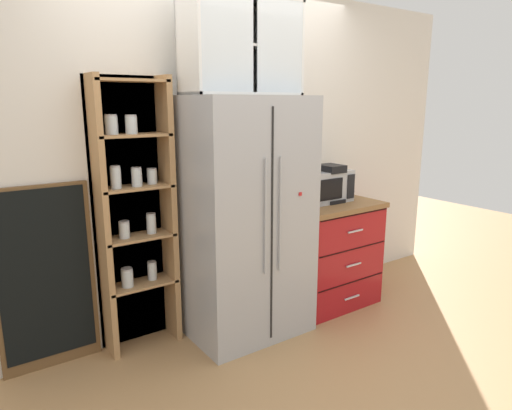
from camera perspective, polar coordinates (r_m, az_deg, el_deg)
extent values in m
plane|color=tan|center=(3.56, -1.15, -15.40)|extent=(10.72, 10.72, 0.00)
cube|color=silver|center=(3.50, -4.89, 6.06)|extent=(5.02, 0.10, 2.55)
cube|color=#ADAFB5|center=(3.26, -1.44, -1.71)|extent=(0.86, 0.65, 1.73)
cube|color=black|center=(3.00, 2.04, -3.02)|extent=(0.01, 0.01, 1.60)
cylinder|color=#ADAFB5|center=(2.94, 1.24, -1.62)|extent=(0.02, 0.02, 0.78)
cylinder|color=#ADAFB5|center=(3.01, 3.09, -1.29)|extent=(0.02, 0.02, 0.78)
cube|color=red|center=(3.10, 5.63, 1.40)|extent=(0.02, 0.01, 0.02)
cube|color=brown|center=(3.24, -15.57, -1.10)|extent=(0.54, 0.04, 1.86)
cube|color=tan|center=(3.06, -18.84, -2.14)|extent=(0.04, 0.21, 1.86)
cube|color=tan|center=(3.21, -10.98, -0.99)|extent=(0.04, 0.21, 1.86)
cube|color=tan|center=(3.28, -14.34, -9.67)|extent=(0.48, 0.21, 0.02)
cylinder|color=silver|center=(3.21, -15.99, -8.92)|extent=(0.08, 0.08, 0.12)
cylinder|color=#CCB78C|center=(3.22, -15.97, -9.21)|extent=(0.07, 0.07, 0.08)
cylinder|color=#B2B2B7|center=(3.19, -16.06, -7.82)|extent=(0.08, 0.08, 0.01)
cylinder|color=silver|center=(3.30, -13.02, -8.17)|extent=(0.06, 0.06, 0.12)
cylinder|color=white|center=(3.30, -13.00, -8.46)|extent=(0.05, 0.05, 0.08)
cylinder|color=#B2B2B7|center=(3.28, -13.08, -7.08)|extent=(0.06, 0.06, 0.01)
cube|color=tan|center=(3.17, -14.68, -3.93)|extent=(0.48, 0.21, 0.02)
cylinder|color=silver|center=(3.12, -16.34, -3.11)|extent=(0.07, 0.07, 0.10)
cylinder|color=#2D2D2D|center=(3.13, -16.32, -3.38)|extent=(0.06, 0.06, 0.07)
cylinder|color=#B2B2B7|center=(3.11, -16.41, -2.08)|extent=(0.07, 0.07, 0.01)
cylinder|color=silver|center=(3.18, -13.13, -2.36)|extent=(0.06, 0.06, 0.13)
cylinder|color=#B77A38|center=(3.19, -13.11, -2.70)|extent=(0.06, 0.06, 0.09)
cylinder|color=#B2B2B7|center=(3.17, -13.19, -1.12)|extent=(0.06, 0.06, 0.01)
cube|color=tan|center=(3.09, -15.04, 2.17)|extent=(0.48, 0.21, 0.02)
cylinder|color=silver|center=(3.02, -17.34, 3.27)|extent=(0.07, 0.07, 0.14)
cylinder|color=white|center=(3.02, -17.32, 2.89)|extent=(0.06, 0.06, 0.09)
cylinder|color=#B2B2B7|center=(3.00, -17.44, 4.67)|extent=(0.06, 0.06, 0.01)
cylinder|color=silver|center=(3.06, -14.87, 3.36)|extent=(0.07, 0.07, 0.12)
cylinder|color=#E0C67F|center=(3.06, -14.85, 3.04)|extent=(0.06, 0.06, 0.08)
cylinder|color=#B2B2B7|center=(3.05, -14.94, 4.54)|extent=(0.07, 0.07, 0.01)
cylinder|color=silver|center=(3.13, -13.04, 3.48)|extent=(0.07, 0.07, 0.10)
cylinder|color=#382316|center=(3.13, -13.03, 3.23)|extent=(0.06, 0.06, 0.06)
cylinder|color=#B2B2B7|center=(3.12, -13.09, 4.45)|extent=(0.06, 0.06, 0.01)
cube|color=tan|center=(3.04, -15.42, 8.52)|extent=(0.48, 0.21, 0.02)
cylinder|color=silver|center=(3.02, -17.85, 9.58)|extent=(0.08, 0.08, 0.11)
cylinder|color=brown|center=(3.02, -17.83, 9.25)|extent=(0.07, 0.07, 0.08)
cylinder|color=#B2B2B7|center=(3.02, -17.93, 10.76)|extent=(0.08, 0.08, 0.01)
cylinder|color=silver|center=(3.02, -15.52, 9.70)|extent=(0.08, 0.08, 0.11)
cylinder|color=beige|center=(3.02, -15.50, 9.39)|extent=(0.06, 0.06, 0.08)
cylinder|color=#B2B2B7|center=(3.02, -15.59, 10.86)|extent=(0.07, 0.07, 0.01)
cube|color=tan|center=(3.04, -15.82, 14.96)|extent=(0.48, 0.21, 0.02)
cube|color=#A8161C|center=(3.92, 8.87, -6.16)|extent=(0.75, 0.61, 0.84)
cube|color=olive|center=(3.80, 9.10, 0.14)|extent=(0.78, 0.64, 0.04)
cube|color=black|center=(3.77, 12.06, -9.54)|extent=(0.73, 0.00, 0.01)
cube|color=silver|center=(3.81, 12.07, -11.38)|extent=(0.16, 0.01, 0.01)
cube|color=black|center=(3.67, 12.27, -5.49)|extent=(0.73, 0.00, 0.01)
cube|color=silver|center=(3.71, 12.27, -7.42)|extent=(0.16, 0.01, 0.01)
cube|color=black|center=(3.59, 12.48, -1.24)|extent=(0.73, 0.00, 0.01)
cube|color=silver|center=(3.62, 12.49, -3.25)|extent=(0.16, 0.01, 0.01)
cube|color=#ADAFB5|center=(3.78, 8.35, 2.44)|extent=(0.44, 0.32, 0.26)
cube|color=black|center=(3.63, 9.42, 1.95)|extent=(0.26, 0.01, 0.17)
cube|color=black|center=(3.79, 11.92, 2.31)|extent=(0.08, 0.01, 0.20)
cube|color=black|center=(3.77, 9.33, 0.61)|extent=(0.17, 0.20, 0.03)
cube|color=black|center=(3.80, 8.67, 2.78)|extent=(0.17, 0.06, 0.30)
cube|color=black|center=(3.73, 9.48, 4.59)|extent=(0.17, 0.20, 0.06)
cylinder|color=black|center=(3.75, 9.48, 1.70)|extent=(0.11, 0.11, 0.12)
cylinder|color=#2D2D33|center=(3.97, 11.61, 1.54)|extent=(0.08, 0.08, 0.09)
torus|color=#2D2D33|center=(4.01, 12.14, 1.68)|extent=(0.05, 0.01, 0.05)
cylinder|color=navy|center=(3.57, 5.16, 1.36)|extent=(0.06, 0.06, 0.19)
cone|color=navy|center=(3.55, 5.19, 2.98)|extent=(0.06, 0.06, 0.04)
cylinder|color=navy|center=(3.54, 5.20, 3.46)|extent=(0.02, 0.02, 0.07)
cylinder|color=black|center=(3.54, 5.22, 4.10)|extent=(0.02, 0.02, 0.01)
cylinder|color=silver|center=(3.79, 8.95, 1.96)|extent=(0.06, 0.06, 0.20)
cone|color=silver|center=(3.77, 9.01, 3.52)|extent=(0.06, 0.06, 0.04)
cylinder|color=silver|center=(3.76, 9.02, 3.97)|extent=(0.02, 0.02, 0.07)
cylinder|color=black|center=(3.76, 9.04, 4.57)|extent=(0.03, 0.03, 0.01)
cube|color=silver|center=(3.32, -3.27, 19.14)|extent=(0.82, 0.02, 0.64)
cube|color=silver|center=(3.17, -1.74, 13.88)|extent=(0.82, 0.32, 0.02)
cube|color=silver|center=(3.00, -8.65, 19.71)|extent=(0.02, 0.32, 0.64)
cube|color=silver|center=(3.43, 4.19, 18.93)|extent=(0.02, 0.32, 0.64)
cube|color=silver|center=(3.19, -1.78, 19.40)|extent=(0.79, 0.30, 0.02)
cube|color=silver|center=(2.96, -3.61, 19.91)|extent=(0.38, 0.01, 0.60)
cube|color=silver|center=(3.19, 3.12, 19.41)|extent=(0.38, 0.01, 0.60)
cylinder|color=silver|center=(3.03, -6.46, 14.08)|extent=(0.05, 0.05, 0.00)
cylinder|color=silver|center=(3.03, -6.48, 14.70)|extent=(0.01, 0.01, 0.07)
cone|color=silver|center=(3.03, -6.51, 15.84)|extent=(0.06, 0.06, 0.05)
cylinder|color=silver|center=(3.17, -1.74, 14.10)|extent=(0.05, 0.05, 0.00)
cylinder|color=silver|center=(3.18, -1.75, 14.69)|extent=(0.01, 0.01, 0.07)
cone|color=silver|center=(3.18, -1.75, 15.77)|extent=(0.06, 0.06, 0.05)
cylinder|color=silver|center=(3.34, 2.54, 14.03)|extent=(0.05, 0.05, 0.00)
cylinder|color=silver|center=(3.34, 2.54, 14.60)|extent=(0.01, 0.01, 0.07)
cone|color=silver|center=(3.34, 2.55, 15.62)|extent=(0.06, 0.06, 0.05)
cylinder|color=white|center=(3.07, -5.91, 20.37)|extent=(0.06, 0.06, 0.07)
cylinder|color=white|center=(3.34, 2.00, 19.82)|extent=(0.06, 0.06, 0.07)
cube|color=brown|center=(3.17, -25.14, -8.47)|extent=(0.60, 0.04, 1.20)
cube|color=black|center=(3.14, -25.13, -8.08)|extent=(0.54, 0.01, 1.10)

